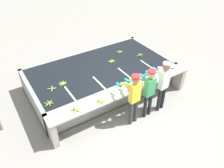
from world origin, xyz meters
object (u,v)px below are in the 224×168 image
at_px(banana_bunch_ledge_0, 75,110).
at_px(banana_bunch_ledge_1, 160,73).
at_px(worker_0, 134,95).
at_px(banana_bunch_floating_0, 63,83).
at_px(banana_bunch_ledge_2, 100,102).
at_px(banana_bunch_floating_5, 52,89).
at_px(knife_0, 174,68).
at_px(worker_2, 163,82).
at_px(banana_bunch_floating_2, 140,55).
at_px(banana_bunch_floating_1, 112,61).
at_px(banana_bunch_floating_4, 49,103).
at_px(worker_1, 149,89).
at_px(banana_bunch_floating_3, 120,52).

bearing_deg(banana_bunch_ledge_0, banana_bunch_ledge_1, 1.67).
bearing_deg(worker_0, banana_bunch_floating_0, 127.78).
bearing_deg(banana_bunch_ledge_2, banana_bunch_floating_5, 125.55).
bearing_deg(banana_bunch_ledge_2, worker_0, -26.70).
xyz_separation_m(banana_bunch_ledge_0, knife_0, (3.76, 0.06, -0.01)).
xyz_separation_m(worker_2, banana_bunch_floating_2, (0.67, 1.93, -0.19)).
distance_m(worker_2, banana_bunch_floating_5, 3.36).
bearing_deg(worker_2, banana_bunch_floating_1, 102.75).
distance_m(banana_bunch_ledge_1, banana_bunch_ledge_2, 2.39).
bearing_deg(banana_bunch_floating_4, banana_bunch_ledge_0, -51.97).
bearing_deg(knife_0, banana_bunch_floating_0, 160.77).
bearing_deg(worker_1, banana_bunch_ledge_0, 167.00).
relative_size(worker_1, banana_bunch_ledge_2, 5.92).
height_order(banana_bunch_floating_3, knife_0, banana_bunch_floating_3).
bearing_deg(banana_bunch_ledge_1, worker_0, -159.34).
bearing_deg(worker_0, banana_bunch_floating_3, 63.69).
relative_size(banana_bunch_floating_1, banana_bunch_floating_5, 1.03).
height_order(worker_1, banana_bunch_floating_1, worker_1).
distance_m(banana_bunch_floating_1, banana_bunch_floating_3, 0.78).
relative_size(banana_bunch_floating_4, banana_bunch_ledge_2, 1.00).
height_order(banana_bunch_floating_3, banana_bunch_ledge_2, banana_bunch_ledge_2).
xyz_separation_m(banana_bunch_ledge_1, banana_bunch_ledge_2, (-2.38, -0.16, -0.00)).
bearing_deg(worker_1, banana_bunch_ledge_2, 163.21).
distance_m(worker_0, banana_bunch_ledge_0, 1.66).
distance_m(banana_bunch_floating_3, banana_bunch_ledge_1, 1.99).
height_order(banana_bunch_floating_2, knife_0, banana_bunch_floating_2).
xyz_separation_m(worker_1, banana_bunch_ledge_2, (-1.39, 0.42, -0.13)).
height_order(worker_1, banana_bunch_floating_0, worker_1).
bearing_deg(worker_1, banana_bunch_ledge_1, 30.24).
distance_m(banana_bunch_floating_0, banana_bunch_floating_1, 2.04).
xyz_separation_m(banana_bunch_floating_5, banana_bunch_ledge_0, (0.20, -1.24, 0.00)).
bearing_deg(worker_0, banana_bunch_floating_5, 135.67).
height_order(worker_1, banana_bunch_ledge_0, worker_1).
xyz_separation_m(banana_bunch_floating_1, banana_bunch_ledge_2, (-1.45, -1.70, 0.00)).
distance_m(banana_bunch_floating_3, knife_0, 2.21).
height_order(banana_bunch_floating_1, banana_bunch_floating_2, same).
height_order(banana_bunch_floating_2, banana_bunch_ledge_2, banana_bunch_ledge_2).
bearing_deg(banana_bunch_ledge_2, knife_0, 2.49).
bearing_deg(banana_bunch_floating_1, banana_bunch_floating_4, -159.95).
height_order(banana_bunch_floating_4, knife_0, banana_bunch_floating_4).
xyz_separation_m(worker_2, knife_0, (1.09, 0.55, -0.19)).
distance_m(banana_bunch_floating_0, knife_0, 3.79).
xyz_separation_m(banana_bunch_floating_0, banana_bunch_ledge_1, (2.94, -1.22, 0.00)).
distance_m(banana_bunch_floating_4, banana_bunch_ledge_2, 1.44).
height_order(banana_bunch_floating_0, banana_bunch_ledge_1, banana_bunch_ledge_1).
relative_size(worker_0, banana_bunch_floating_1, 6.08).
height_order(worker_1, banana_bunch_floating_2, worker_1).
relative_size(worker_1, banana_bunch_floating_0, 5.93).
height_order(worker_1, banana_bunch_floating_5, worker_1).
xyz_separation_m(worker_1, banana_bunch_floating_2, (1.22, 1.93, -0.13)).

